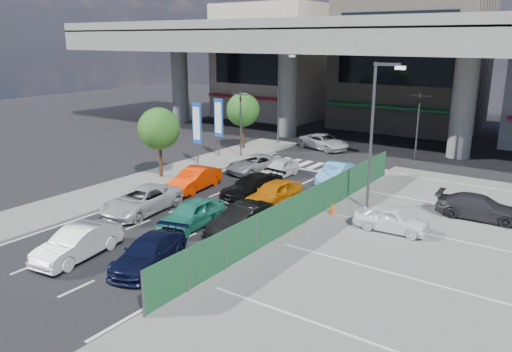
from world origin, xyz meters
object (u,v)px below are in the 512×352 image
Objects in this scene: taxi_orange_right at (274,193)px; traffic_cone at (332,208)px; wagon_silver_front_left at (255,164)px; tree_near at (159,129)px; parked_sedan_dgrey at (479,207)px; tree_far at (243,110)px; sedan_white_mid_left at (141,200)px; traffic_light_right at (419,110)px; sedan_white_front_mid at (280,168)px; parked_sedan_white at (392,219)px; sedan_black_mid at (252,187)px; street_lamp_left at (280,91)px; street_lamp_right at (375,124)px; crossing_wagon_silver at (324,142)px; minivan_navy_back at (149,252)px; signboard_near at (197,125)px; taxi_orange_left at (195,179)px; signboard_far at (219,119)px; traffic_light_left at (241,108)px; kei_truck_front_right at (335,173)px; hatch_black_mid_right at (244,219)px; hatch_white_back_mid at (78,243)px; taxi_teal_mid at (191,214)px.

taxi_orange_right reaches higher than traffic_cone.
tree_near is at bearing -118.88° from wagon_silver_front_left.
wagon_silver_front_left is 1.02× the size of parked_sedan_dgrey.
tree_far is 0.97× the size of sedan_white_mid_left.
traffic_light_right is 12.24m from sedan_white_front_mid.
traffic_cone is (-3.49, 0.60, -0.30)m from parked_sedan_white.
street_lamp_left is at bearing 123.33° from sedan_black_mid.
tree_far is at bearing 142.45° from traffic_cone.
street_lamp_right is 1.73× the size of crossing_wagon_silver.
minivan_navy_back is 25.01m from crossing_wagon_silver.
crossing_wagon_silver is (5.00, 10.55, -2.42)m from signboard_near.
signboard_near is 1.12× the size of taxi_orange_left.
parked_sedan_dgrey is at bearing -0.76° from signboard_near.
street_lamp_left is 2.21× the size of parked_sedan_white.
traffic_light_right is 1.18× the size of wagon_silver_front_left.
signboard_far is (-0.40, 3.00, 0.00)m from signboard_near.
traffic_light_left reaches higher than kei_truck_front_right.
parked_sedan_dgrey is at bearing 48.94° from hatch_black_mid_right.
tree_far is at bearing 94.36° from tree_near.
traffic_light_right is 25.44m from minivan_navy_back.
signboard_far is 16.25m from hatch_black_mid_right.
hatch_white_back_mid is at bearing -116.56° from hatch_black_mid_right.
street_lamp_left is at bearing 85.01° from signboard_near.
sedan_black_mid is at bearing -26.98° from signboard_near.
traffic_light_left is at bearing 101.01° from minivan_navy_back.
taxi_orange_left reaches higher than sedan_white_front_mid.
taxi_teal_mid reaches higher than hatch_white_back_mid.
street_lamp_right reaches higher than minivan_navy_back.
hatch_white_back_mid is 16.10m from sedan_white_front_mid.
taxi_orange_right is at bearing 85.03° from parked_sedan_white.
traffic_light_left is 8.34m from crossing_wagon_silver.
sedan_white_mid_left reaches higher than sedan_white_front_mid.
hatch_black_mid_right is (11.23, -15.20, -2.70)m from tree_far.
traffic_cone is (8.03, -14.52, -0.27)m from crossing_wagon_silver.
tree_far reaches higher than traffic_cone.
parked_sedan_white is (16.92, -7.57, -2.39)m from signboard_far.
tree_far is 1.19× the size of taxi_orange_right.
kei_truck_front_right is (9.45, -8.11, -4.13)m from street_lamp_left.
taxi_teal_mid is (8.64, -16.15, -2.70)m from tree_far.
signboard_far is 19.61m from hatch_white_back_mid.
taxi_orange_right is 1.11× the size of sedan_white_front_mid.
traffic_cone is (3.51, 0.37, -0.31)m from taxi_orange_right.
tree_near reaches higher than kei_truck_front_right.
kei_truck_front_right is at bearing 40.63° from parked_sedan_white.
taxi_orange_right is at bearing -58.94° from street_lamp_left.
taxi_orange_right reaches higher than hatch_white_back_mid.
tree_near is at bearing -92.76° from street_lamp_left.
hatch_white_back_mid is (5.62, -25.21, -4.08)m from street_lamp_left.
hatch_white_back_mid is (6.90, -18.20, -2.37)m from signboard_far.
street_lamp_right is at bearing 53.95° from minivan_navy_back.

